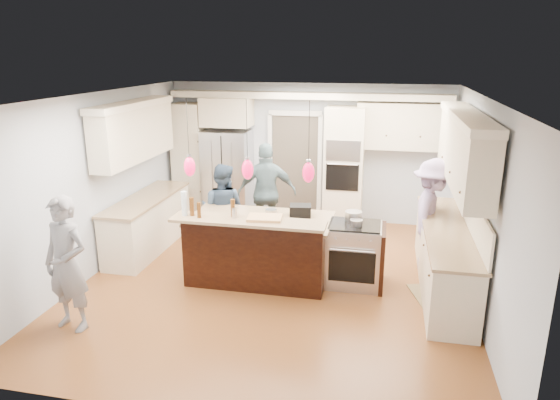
{
  "coord_description": "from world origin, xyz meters",
  "views": [
    {
      "loc": [
        1.47,
        -6.61,
        3.27
      ],
      "look_at": [
        0.0,
        0.35,
        1.15
      ],
      "focal_mm": 32.0,
      "sensor_mm": 36.0,
      "label": 1
    }
  ],
  "objects_px": {
    "person_far_left": "(223,210)",
    "person_bar_end": "(67,264)",
    "refrigerator": "(228,175)",
    "island_range": "(356,255)",
    "kitchen_island": "(260,247)"
  },
  "relations": [
    {
      "from": "kitchen_island",
      "to": "person_bar_end",
      "type": "bearing_deg",
      "value": -135.89
    },
    {
      "from": "island_range",
      "to": "person_bar_end",
      "type": "height_order",
      "value": "person_bar_end"
    },
    {
      "from": "island_range",
      "to": "person_far_left",
      "type": "relative_size",
      "value": 0.6
    },
    {
      "from": "island_range",
      "to": "person_bar_end",
      "type": "xyz_separation_m",
      "value": [
        -3.31,
        -1.92,
        0.38
      ]
    },
    {
      "from": "refrigerator",
      "to": "person_far_left",
      "type": "xyz_separation_m",
      "value": [
        0.48,
        -1.79,
        -0.13
      ]
    },
    {
      "from": "refrigerator",
      "to": "kitchen_island",
      "type": "relative_size",
      "value": 0.86
    },
    {
      "from": "refrigerator",
      "to": "island_range",
      "type": "xyz_separation_m",
      "value": [
        2.71,
        -2.49,
        -0.44
      ]
    },
    {
      "from": "refrigerator",
      "to": "person_bar_end",
      "type": "bearing_deg",
      "value": -97.79
    },
    {
      "from": "refrigerator",
      "to": "island_range",
      "type": "relative_size",
      "value": 1.96
    },
    {
      "from": "refrigerator",
      "to": "kitchen_island",
      "type": "bearing_deg",
      "value": -63.08
    },
    {
      "from": "person_bar_end",
      "to": "person_far_left",
      "type": "relative_size",
      "value": 1.09
    },
    {
      "from": "person_bar_end",
      "to": "person_far_left",
      "type": "distance_m",
      "value": 2.84
    },
    {
      "from": "person_far_left",
      "to": "person_bar_end",
      "type": "bearing_deg",
      "value": 71.17
    },
    {
      "from": "refrigerator",
      "to": "island_range",
      "type": "distance_m",
      "value": 3.71
    },
    {
      "from": "refrigerator",
      "to": "person_bar_end",
      "type": "distance_m",
      "value": 4.46
    }
  ]
}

